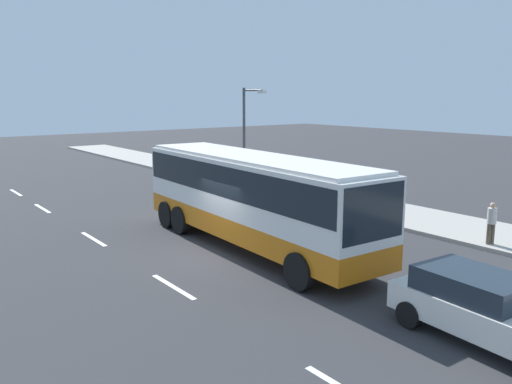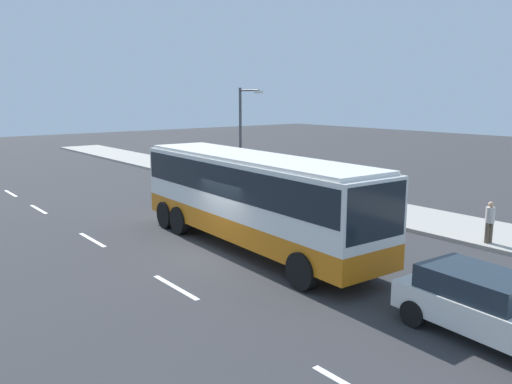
% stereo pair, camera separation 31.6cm
% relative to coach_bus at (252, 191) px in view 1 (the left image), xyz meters
% --- Properties ---
extents(ground_plane, '(120.00, 120.00, 0.00)m').
position_rel_coach_bus_xyz_m(ground_plane, '(-0.14, -1.39, -2.08)').
color(ground_plane, '#333335').
extents(sidewalk_curb, '(80.00, 4.00, 0.15)m').
position_rel_coach_bus_xyz_m(sidewalk_curb, '(-0.14, 8.31, -2.01)').
color(sidewalk_curb, '#A8A399').
rests_on(sidewalk_curb, ground_plane).
extents(lane_centreline, '(36.81, 0.16, 0.01)m').
position_rel_coach_bus_xyz_m(lane_centreline, '(0.87, -4.06, -2.08)').
color(lane_centreline, white).
rests_on(lane_centreline, ground_plane).
extents(coach_bus, '(11.45, 3.10, 3.35)m').
position_rel_coach_bus_xyz_m(coach_bus, '(0.00, 0.00, 0.00)').
color(coach_bus, orange).
rests_on(coach_bus, ground_plane).
extents(car_blue_saloon, '(4.36, 2.24, 1.52)m').
position_rel_coach_bus_xyz_m(car_blue_saloon, '(-7.51, 3.02, -1.28)').
color(car_blue_saloon, '#194799').
rests_on(car_blue_saloon, ground_plane).
extents(car_white_minivan, '(4.36, 2.08, 1.52)m').
position_rel_coach_bus_xyz_m(car_white_minivan, '(8.78, -0.21, -1.28)').
color(car_white_minivan, white).
rests_on(car_white_minivan, ground_plane).
extents(pedestrian_near_curb, '(0.32, 0.32, 1.52)m').
position_rel_coach_bus_xyz_m(pedestrian_near_curb, '(5.17, 6.80, -1.06)').
color(pedestrian_near_curb, brown).
rests_on(pedestrian_near_curb, sidewalk_curb).
extents(pedestrian_at_crossing, '(0.32, 0.32, 1.63)m').
position_rel_coach_bus_xyz_m(pedestrian_at_crossing, '(-5.66, 7.85, -0.99)').
color(pedestrian_at_crossing, '#38334C').
rests_on(pedestrian_at_crossing, sidewalk_curb).
extents(street_lamp, '(2.01, 0.24, 5.68)m').
position_rel_coach_bus_xyz_m(street_lamp, '(-9.86, 7.09, 1.43)').
color(street_lamp, '#47474C').
rests_on(street_lamp, sidewalk_curb).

